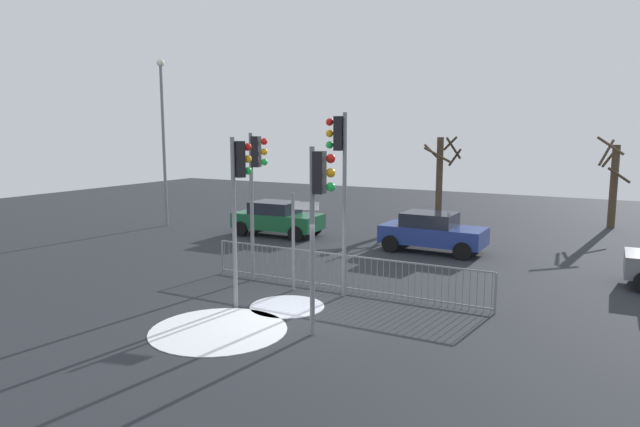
% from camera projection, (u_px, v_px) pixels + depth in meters
% --- Properties ---
extents(ground_plane, '(60.00, 60.00, 0.00)m').
position_uv_depth(ground_plane, '(298.00, 315.00, 13.75)').
color(ground_plane, '#26282D').
extents(traffic_light_rear_left, '(0.56, 0.36, 4.97)m').
position_uv_depth(traffic_light_rear_left, '(340.00, 163.00, 14.86)').
color(traffic_light_rear_left, slate).
rests_on(traffic_light_rear_left, ground).
extents(traffic_light_rear_right, '(0.55, 0.37, 4.44)m').
position_uv_depth(traffic_light_rear_right, '(256.00, 173.00, 16.52)').
color(traffic_light_rear_right, slate).
rests_on(traffic_light_rear_right, ground).
extents(traffic_light_foreground_left, '(0.41, 0.52, 4.34)m').
position_uv_depth(traffic_light_foreground_left, '(239.00, 184.00, 13.98)').
color(traffic_light_foreground_left, slate).
rests_on(traffic_light_foreground_left, ground).
extents(traffic_light_foreground_right, '(0.56, 0.36, 4.17)m').
position_uv_depth(traffic_light_foreground_right, '(319.00, 199.00, 11.94)').
color(traffic_light_foreground_right, slate).
rests_on(traffic_light_foreground_right, ground).
extents(direction_sign_post, '(0.77, 0.24, 2.79)m').
position_uv_depth(direction_sign_post, '(295.00, 236.00, 15.68)').
color(direction_sign_post, slate).
rests_on(direction_sign_post, ground).
extents(pedestrian_guard_railing, '(8.50, 0.09, 1.07)m').
position_uv_depth(pedestrian_guard_railing, '(342.00, 272.00, 15.73)').
color(pedestrian_guard_railing, slate).
rests_on(pedestrian_guard_railing, ground).
extents(car_green_near, '(3.85, 2.03, 1.47)m').
position_uv_depth(car_green_near, '(277.00, 218.00, 24.18)').
color(car_green_near, '#195933').
rests_on(car_green_near, ground).
extents(car_blue_mid, '(3.82, 1.97, 1.47)m').
position_uv_depth(car_blue_mid, '(432.00, 231.00, 20.91)').
color(car_blue_mid, navy).
rests_on(car_blue_mid, ground).
extents(street_lamp, '(0.36, 0.36, 7.78)m').
position_uv_depth(street_lamp, '(163.00, 127.00, 26.14)').
color(street_lamp, slate).
rests_on(street_lamp, ground).
extents(bare_tree_left, '(1.53, 1.59, 4.25)m').
position_uv_depth(bare_tree_left, '(613.00, 183.00, 25.87)').
color(bare_tree_left, '#473828').
rests_on(bare_tree_left, ground).
extents(bare_tree_centre, '(1.92, 2.02, 4.23)m').
position_uv_depth(bare_tree_centre, '(441.00, 174.00, 28.05)').
color(bare_tree_centre, '#473828').
rests_on(bare_tree_centre, ground).
extents(snow_patch_kerb, '(1.93, 1.93, 0.01)m').
position_uv_depth(snow_patch_kerb, '(287.00, 306.00, 14.42)').
color(snow_patch_kerb, silver).
rests_on(snow_patch_kerb, ground).
extents(snow_patch_island, '(3.13, 3.13, 0.01)m').
position_uv_depth(snow_patch_island, '(219.00, 330.00, 12.71)').
color(snow_patch_island, white).
rests_on(snow_patch_island, ground).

